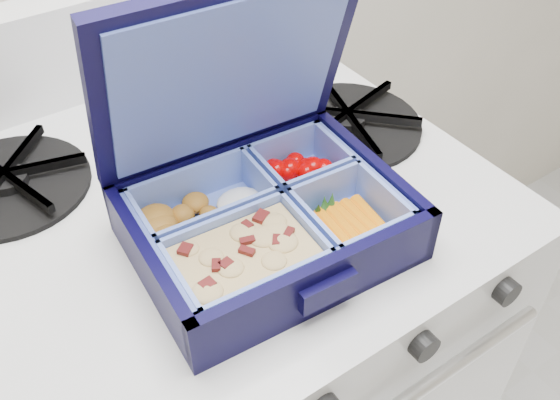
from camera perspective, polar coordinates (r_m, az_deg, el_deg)
stove at (r=1.01m, az=-4.53°, el=-16.23°), size 0.55×0.55×0.83m
bento_box at (r=0.60m, az=-1.14°, el=-1.97°), size 0.26×0.21×0.06m
burner_grate at (r=0.77m, az=6.15°, el=7.49°), size 0.22×0.22×0.03m
burner_grate_rear at (r=0.73m, az=-23.71°, el=1.66°), size 0.21×0.21×0.02m
fork at (r=0.75m, az=-1.98°, el=6.13°), size 0.14×0.16×0.01m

